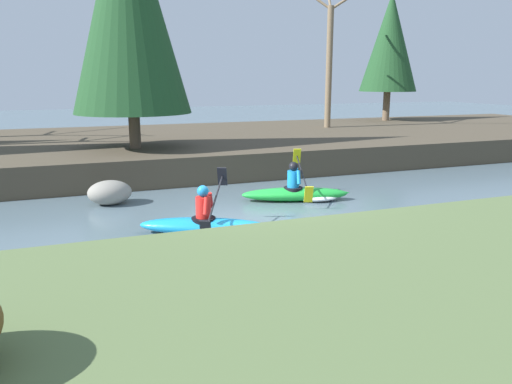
# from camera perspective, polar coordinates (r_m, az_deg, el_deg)

# --- Properties ---
(ground_plane) EXTENTS (90.00, 90.00, 0.00)m
(ground_plane) POSITION_cam_1_polar(r_m,az_deg,el_deg) (10.46, -1.16, -4.02)
(ground_plane) COLOR slate
(riverbank_near) EXTENTS (44.00, 7.81, 0.83)m
(riverbank_near) POSITION_cam_1_polar(r_m,az_deg,el_deg) (5.28, 24.01, -18.15)
(riverbank_near) COLOR #5B7042
(riverbank_near) RESTS_ON ground
(riverbank_far) EXTENTS (44.00, 10.75, 0.85)m
(riverbank_far) POSITION_cam_1_polar(r_m,az_deg,el_deg) (19.53, -10.78, 4.95)
(riverbank_far) COLOR #4C4233
(riverbank_far) RESTS_ON ground
(conifer_tree_mid_right) EXTENTS (3.63, 3.63, 7.89)m
(conifer_tree_mid_right) POSITION_cam_1_polar(r_m,az_deg,el_deg) (16.51, -14.46, 20.53)
(conifer_tree_mid_right) COLOR brown
(conifer_tree_mid_right) RESTS_ON riverbank_far
(conifer_tree_right) EXTENTS (2.95, 2.95, 6.50)m
(conifer_tree_right) POSITION_cam_1_polar(r_m,az_deg,el_deg) (27.71, 15.06, 16.18)
(conifer_tree_right) COLOR brown
(conifer_tree_right) RESTS_ON riverbank_far
(bare_tree_mid_downstream) EXTENTS (3.86, 3.81, 7.02)m
(bare_tree_mid_downstream) POSITION_cam_1_polar(r_m,az_deg,el_deg) (23.21, 8.38, 15.49)
(bare_tree_mid_downstream) COLOR #7A664C
(bare_tree_mid_downstream) RESTS_ON riverbank_far
(kayaker_lead) EXTENTS (2.76, 2.03, 1.20)m
(kayaker_lead) POSITION_cam_1_polar(r_m,az_deg,el_deg) (12.69, 5.00, -0.12)
(kayaker_lead) COLOR green
(kayaker_lead) RESTS_ON ground
(kayaker_middle) EXTENTS (2.69, 1.94, 1.20)m
(kayaker_middle) POSITION_cam_1_polar(r_m,az_deg,el_deg) (9.94, -5.58, -3.67)
(kayaker_middle) COLOR #1993D6
(kayaker_middle) RESTS_ON ground
(boulder_midstream) EXTENTS (1.06, 0.83, 0.60)m
(boulder_midstream) POSITION_cam_1_polar(r_m,az_deg,el_deg) (12.77, -16.38, -0.05)
(boulder_midstream) COLOR gray
(boulder_midstream) RESTS_ON ground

